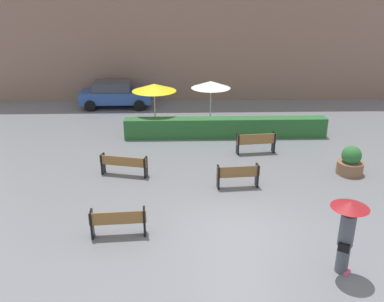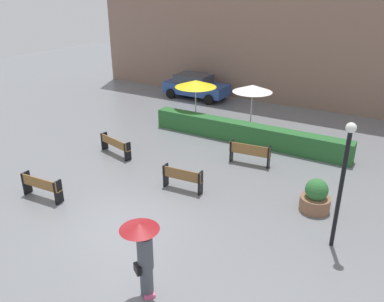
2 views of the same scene
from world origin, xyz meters
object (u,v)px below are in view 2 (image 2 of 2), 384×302
object	(u,v)px
bench_mid_center	(182,177)
patio_umbrella_white	(253,88)
bench_back_row	(250,152)
pedestrian_with_umbrella	(143,250)
lamp_post	(343,174)
bench_near_left	(41,186)
bench_far_left	(115,145)
patio_umbrella_yellow	(196,84)
parked_car	(196,86)
planter_pot	(316,197)

from	to	relation	value
bench_mid_center	patio_umbrella_white	distance (m)	7.62
bench_back_row	pedestrian_with_umbrella	distance (m)	8.31
bench_mid_center	lamp_post	world-z (taller)	lamp_post
bench_near_left	bench_back_row	distance (m)	8.20
bench_far_left	patio_umbrella_yellow	world-z (taller)	patio_umbrella_yellow
bench_back_row	patio_umbrella_white	size ratio (longest dim) A/B	0.76
bench_mid_center	bench_far_left	bearing A→B (deg)	164.44
bench_near_left	bench_back_row	size ratio (longest dim) A/B	0.94
parked_car	patio_umbrella_yellow	bearing A→B (deg)	-59.57
bench_mid_center	parked_car	world-z (taller)	parked_car
bench_back_row	lamp_post	distance (m)	6.04
bench_far_left	planter_pot	bearing A→B (deg)	-0.61
patio_umbrella_white	parked_car	world-z (taller)	patio_umbrella_white
bench_near_left	planter_pot	bearing A→B (deg)	26.24
bench_mid_center	patio_umbrella_white	bearing A→B (deg)	93.67
bench_near_left	bench_mid_center	size ratio (longest dim) A/B	1.06
planter_pot	parked_car	world-z (taller)	parked_car
planter_pot	lamp_post	distance (m)	2.65
pedestrian_with_umbrella	patio_umbrella_white	xyz separation A→B (m)	(-2.51, 12.34, 0.82)
bench_near_left	lamp_post	world-z (taller)	lamp_post
bench_mid_center	lamp_post	bearing A→B (deg)	-5.94
bench_back_row	pedestrian_with_umbrella	size ratio (longest dim) A/B	0.85
lamp_post	patio_umbrella_yellow	size ratio (longest dim) A/B	1.58
bench_far_left	patio_umbrella_yellow	size ratio (longest dim) A/B	0.79
pedestrian_with_umbrella	planter_pot	distance (m)	6.56
bench_mid_center	pedestrian_with_umbrella	xyz separation A→B (m)	(2.03, -4.92, 0.80)
lamp_post	pedestrian_with_umbrella	bearing A→B (deg)	-128.49
bench_near_left	patio_umbrella_white	distance (m)	11.16
bench_mid_center	planter_pot	xyz separation A→B (m)	(4.54, 1.09, -0.03)
bench_far_left	bench_back_row	bearing A→B (deg)	21.28
planter_pot	parked_car	distance (m)	14.43
planter_pot	pedestrian_with_umbrella	bearing A→B (deg)	-112.67
bench_back_row	bench_far_left	bearing A→B (deg)	-158.72
bench_near_left	bench_mid_center	xyz separation A→B (m)	(3.90, 3.07, 0.01)
patio_umbrella_white	patio_umbrella_yellow	bearing A→B (deg)	-164.14
patio_umbrella_yellow	parked_car	world-z (taller)	patio_umbrella_yellow
bench_near_left	patio_umbrella_white	size ratio (longest dim) A/B	0.71
bench_back_row	parked_car	size ratio (longest dim) A/B	0.42
bench_far_left	pedestrian_with_umbrella	size ratio (longest dim) A/B	0.91
bench_near_left	bench_far_left	distance (m)	4.27
bench_far_left	patio_umbrella_yellow	distance (m)	5.77
bench_near_left	patio_umbrella_yellow	world-z (taller)	patio_umbrella_yellow
bench_far_left	planter_pot	distance (m)	8.79
bench_mid_center	patio_umbrella_yellow	world-z (taller)	patio_umbrella_yellow
lamp_post	bench_near_left	bearing A→B (deg)	-165.09
lamp_post	patio_umbrella_white	world-z (taller)	lamp_post
planter_pot	parked_car	size ratio (longest dim) A/B	0.27
bench_near_left	bench_back_row	world-z (taller)	bench_back_row
bench_near_left	planter_pot	distance (m)	9.41
bench_far_left	planter_pot	xyz separation A→B (m)	(8.79, -0.09, -0.00)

